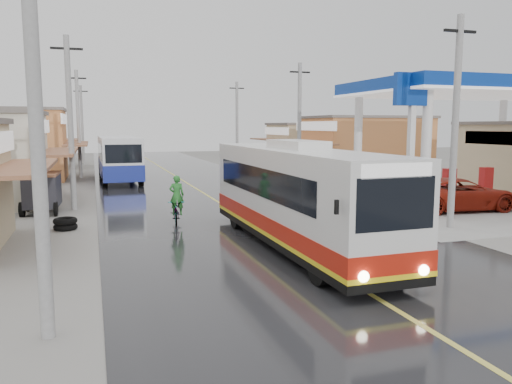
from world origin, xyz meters
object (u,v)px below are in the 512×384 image
Objects in this scene: tricycle_near at (42,190)px; tricycle_far at (26,191)px; tyre_stack at (65,224)px; cyclist at (176,208)px; coach_bus at (296,196)px; jeepney at (458,194)px; second_bus at (119,158)px.

tricycle_far is (-0.83, 1.57, -0.18)m from tricycle_near.
tricycle_far is at bearing 108.99° from tyre_stack.
cyclist is 4.25m from tyre_stack.
tricycle_near is 1.79m from tricycle_far.
cyclist is 2.22× the size of tyre_stack.
coach_bus is 6.07m from cyclist.
coach_bus reaches higher than tricycle_near.
cyclist is at bearing -1.36° from tyre_stack.
coach_bus is 2.02× the size of jeepney.
tricycle_near is at bearing 79.16° from jeepney.
second_bus is 1.72× the size of jeepney.
jeepney is 19.12m from tricycle_near.
tricycle_near is 4.40m from tyre_stack.
jeepney reaches higher than tricycle_far.
jeepney is at bearing 3.58° from cyclist.
coach_bus is 10.81m from jeepney.
tricycle_near is at bearing -38.50° from tricycle_far.
cyclist is at bearing -19.56° from tricycle_far.
tricycle_far is at bearing 144.56° from cyclist.
jeepney is (9.94, 4.17, -0.91)m from coach_bus.
coach_bus reaches higher than cyclist.
second_bus is 16.62m from cyclist.
tricycle_far is (-6.21, 5.84, 0.22)m from cyclist.
cyclist is (-3.07, 5.13, -1.02)m from coach_bus.
cyclist is at bearing -35.36° from tricycle_near.
jeepney is at bearing 4.19° from tricycle_far.
tricycle_far is 6.11m from tyre_stack.
cyclist reaches higher than tyre_stack.
cyclist is at bearing -86.10° from second_bus.
tricycle_near is at bearing 149.38° from cyclist.
second_bus is (-4.46, 21.66, 0.01)m from coach_bus.
tyre_stack is at bearing -173.53° from cyclist.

